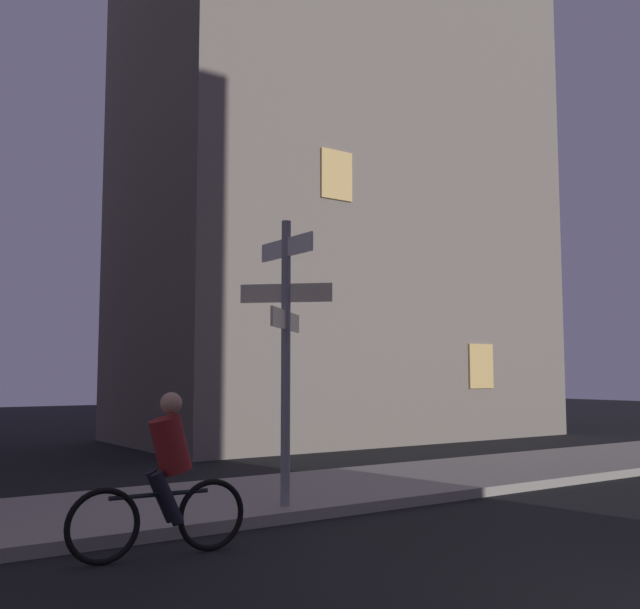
{
  "coord_description": "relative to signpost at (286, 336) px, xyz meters",
  "views": [
    {
      "loc": [
        -5.52,
        -2.73,
        1.79
      ],
      "look_at": [
        -0.0,
        5.2,
        2.7
      ],
      "focal_mm": 41.55,
      "sensor_mm": 36.0,
      "label": 1
    }
  ],
  "objects": [
    {
      "name": "signpost",
      "position": [
        0.0,
        0.0,
        0.0
      ],
      "size": [
        1.1,
        1.2,
        3.63
      ],
      "color": "gray",
      "rests_on": "sidewalk_kerb"
    },
    {
      "name": "building_right_block",
      "position": [
        7.6,
        9.07,
        8.3
      ],
      "size": [
        12.1,
        6.18,
        21.17
      ],
      "color": "slate",
      "rests_on": "ground_plane"
    },
    {
      "name": "cyclist",
      "position": [
        -2.06,
        -1.03,
        -1.53
      ],
      "size": [
        1.82,
        0.35,
        1.61
      ],
      "color": "black",
      "rests_on": "ground_plane"
    },
    {
      "name": "sidewalk_kerb",
      "position": [
        0.46,
        1.12,
        -2.21
      ],
      "size": [
        40.0,
        3.03,
        0.14
      ],
      "primitive_type": "cube",
      "color": "gray",
      "rests_on": "ground_plane"
    }
  ]
}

